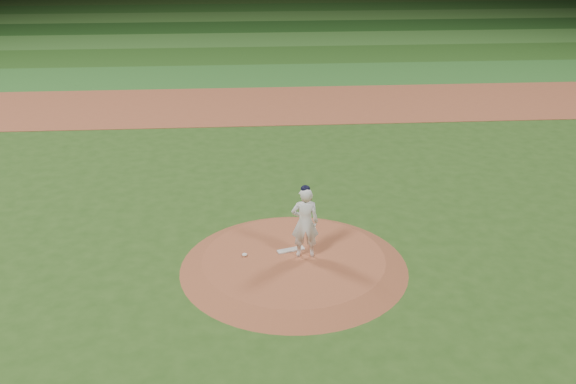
{
  "coord_description": "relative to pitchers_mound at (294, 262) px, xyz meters",
  "views": [
    {
      "loc": [
        -1.1,
        -13.43,
        7.96
      ],
      "look_at": [
        0.0,
        2.0,
        1.1
      ],
      "focal_mm": 40.0,
      "sensor_mm": 36.0,
      "label": 1
    }
  ],
  "objects": [
    {
      "name": "ground",
      "position": [
        0.0,
        0.0,
        -0.12
      ],
      "size": [
        120.0,
        120.0,
        0.0
      ],
      "primitive_type": "plane",
      "color": "#2B4E19",
      "rests_on": "ground"
    },
    {
      "name": "infield_dirt_band",
      "position": [
        0.0,
        14.0,
        -0.12
      ],
      "size": [
        70.0,
        6.0,
        0.02
      ],
      "primitive_type": "cube",
      "color": "#994D2F",
      "rests_on": "ground"
    },
    {
      "name": "outfield_stripe_0",
      "position": [
        0.0,
        19.5,
        -0.12
      ],
      "size": [
        70.0,
        5.0,
        0.02
      ],
      "primitive_type": "cube",
      "color": "#2C6826",
      "rests_on": "ground"
    },
    {
      "name": "outfield_stripe_1",
      "position": [
        0.0,
        24.5,
        -0.12
      ],
      "size": [
        70.0,
        5.0,
        0.02
      ],
      "primitive_type": "cube",
      "color": "#244E19",
      "rests_on": "ground"
    },
    {
      "name": "outfield_stripe_2",
      "position": [
        0.0,
        29.5,
        -0.12
      ],
      "size": [
        70.0,
        5.0,
        0.02
      ],
      "primitive_type": "cube",
      "color": "#346926",
      "rests_on": "ground"
    },
    {
      "name": "outfield_stripe_3",
      "position": [
        0.0,
        34.5,
        -0.12
      ],
      "size": [
        70.0,
        5.0,
        0.02
      ],
      "primitive_type": "cube",
      "color": "#1A4014",
      "rests_on": "ground"
    },
    {
      "name": "outfield_stripe_4",
      "position": [
        0.0,
        39.5,
        -0.12
      ],
      "size": [
        70.0,
        5.0,
        0.02
      ],
      "primitive_type": "cube",
      "color": "#356725",
      "rests_on": "ground"
    },
    {
      "name": "outfield_stripe_5",
      "position": [
        0.0,
        44.5,
        -0.12
      ],
      "size": [
        70.0,
        5.0,
        0.02
      ],
      "primitive_type": "cube",
      "color": "#214E19",
      "rests_on": "ground"
    },
    {
      "name": "pitchers_mound",
      "position": [
        0.0,
        0.0,
        0.0
      ],
      "size": [
        5.5,
        5.5,
        0.25
      ],
      "primitive_type": "cone",
      "color": "#9B4F30",
      "rests_on": "ground"
    },
    {
      "name": "pitching_rubber",
      "position": [
        -0.05,
        0.36,
        0.14
      ],
      "size": [
        0.7,
        0.36,
        0.03
      ],
      "primitive_type": "cube",
      "rotation": [
        0.0,
        0.0,
        0.29
      ],
      "color": "silver",
      "rests_on": "pitchers_mound"
    },
    {
      "name": "rosin_bag",
      "position": [
        -1.19,
        0.18,
        0.16
      ],
      "size": [
        0.12,
        0.12,
        0.07
      ],
      "primitive_type": "ellipsoid",
      "color": "white",
      "rests_on": "pitchers_mound"
    },
    {
      "name": "pitcher_on_mound",
      "position": [
        0.27,
        0.09,
        1.03
      ],
      "size": [
        0.67,
        0.45,
        1.85
      ],
      "color": "white",
      "rests_on": "pitchers_mound"
    }
  ]
}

